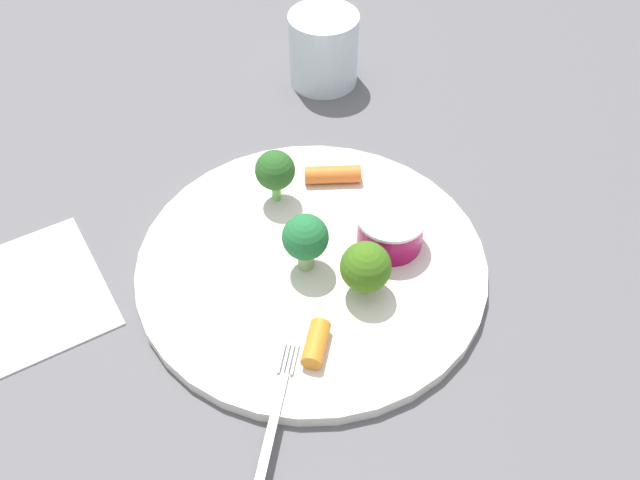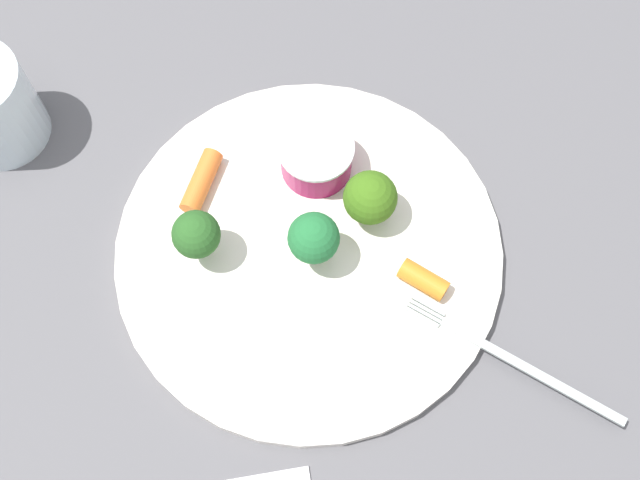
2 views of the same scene
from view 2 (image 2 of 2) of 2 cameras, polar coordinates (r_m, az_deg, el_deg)
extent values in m
plane|color=#58575A|center=(0.63, -0.80, -0.99)|extent=(2.40, 2.40, 0.00)
cylinder|color=silver|center=(0.62, -0.81, -0.79)|extent=(0.30, 0.30, 0.01)
cylinder|color=#920C44|center=(0.63, -0.27, 5.90)|extent=(0.06, 0.06, 0.03)
cylinder|color=silver|center=(0.62, -0.28, 6.66)|extent=(0.06, 0.06, 0.00)
cylinder|color=#91A971|center=(0.60, -0.34, -0.73)|extent=(0.01, 0.01, 0.02)
sphere|color=#236D36|center=(0.58, -0.36, 0.21)|extent=(0.04, 0.04, 0.04)
cylinder|color=#7EC463|center=(0.61, -8.57, -0.50)|extent=(0.01, 0.01, 0.02)
sphere|color=#285922|center=(0.59, -8.90, 0.40)|extent=(0.04, 0.04, 0.04)
cylinder|color=#99B462|center=(0.62, 3.62, 1.98)|extent=(0.01, 0.01, 0.01)
sphere|color=#3D6A18|center=(0.60, 3.75, 2.90)|extent=(0.04, 0.04, 0.04)
cylinder|color=orange|center=(0.64, -8.53, 4.19)|extent=(0.05, 0.05, 0.02)
cylinder|color=orange|center=(0.60, 7.44, -2.85)|extent=(0.04, 0.03, 0.02)
cube|color=#B0BCB8|center=(0.60, 14.94, -9.07)|extent=(0.13, 0.07, 0.00)
cube|color=#B0BCB8|center=(0.60, 7.33, -5.54)|extent=(0.03, 0.01, 0.00)
cube|color=#B0BCB8|center=(0.60, 7.49, -5.28)|extent=(0.03, 0.01, 0.00)
cube|color=#B0BCB8|center=(0.60, 7.64, -5.01)|extent=(0.03, 0.01, 0.00)
cube|color=#B0BCB8|center=(0.60, 7.79, -4.74)|extent=(0.03, 0.01, 0.00)
camera|label=1|loc=(0.39, 69.99, 6.97)|focal=39.94mm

